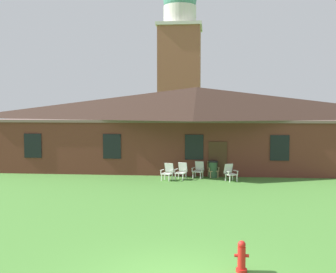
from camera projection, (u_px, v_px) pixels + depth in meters
name	position (u px, v px, depth m)	size (l,w,h in m)	color
brick_building	(197.00, 126.00, 29.77)	(25.95, 10.40, 5.57)	brown
dome_tower	(180.00, 67.00, 49.00)	(5.18, 5.18, 19.45)	#93563D
lawn_chair_by_porch	(168.00, 171.00, 23.61)	(0.76, 0.81, 0.96)	silver
lawn_chair_near_door	(182.00, 171.00, 23.91)	(0.77, 0.82, 0.96)	silver
lawn_chair_left_end	(199.00, 169.00, 24.46)	(0.75, 0.80, 0.96)	silver
lawn_chair_middle	(212.00, 169.00, 24.71)	(0.75, 0.81, 0.96)	tan
lawn_chair_right_end	(230.00, 172.00, 23.35)	(0.83, 0.86, 0.96)	silver
fire_hydrant	(242.00, 257.00, 10.37)	(0.36, 0.28, 0.79)	red
trash_bin	(213.00, 169.00, 24.56)	(0.56, 0.56, 0.98)	#335638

